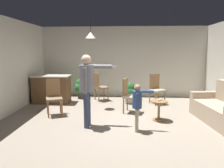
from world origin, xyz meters
TOP-DOWN VIEW (x-y plane):
  - ground at (0.00, 0.00)m, footprint 7.68×7.68m
  - wall_back at (0.00, 3.20)m, footprint 6.40×0.10m
  - couch_floral at (2.52, 0.21)m, footprint 1.04×1.88m
  - kitchen_counter at (-2.45, 1.97)m, footprint 1.26×0.66m
  - side_table_by_couch at (0.94, 0.30)m, footprint 0.44×0.44m
  - person_adult at (-0.82, -0.23)m, footprint 0.84×0.49m
  - person_child at (0.33, -0.45)m, footprint 0.57×0.31m
  - dining_chair_by_counter at (0.19, 0.96)m, footprint 0.53×0.53m
  - dining_chair_near_wall at (1.13, 2.04)m, footprint 0.56×0.56m
  - dining_chair_centre_back at (-1.92, 0.63)m, footprint 0.55×0.55m
  - dining_chair_spare at (-0.83, 2.34)m, footprint 0.57×0.57m
  - potted_plant_corner at (-1.57, 2.73)m, footprint 0.50×0.50m
  - potted_plant_by_wall at (0.23, 2.04)m, footprint 0.47×0.47m
  - spare_remote_on_table at (0.95, 0.31)m, footprint 0.13×0.10m
  - ceiling_light_pendant at (-0.98, 1.44)m, footprint 0.32×0.32m

SIDE VIEW (x-z plane):
  - ground at x=0.00m, z-range 0.00..0.00m
  - side_table_by_couch at x=0.94m, z-range 0.07..0.59m
  - couch_floral at x=2.52m, z-range -0.17..0.83m
  - potted_plant_by_wall at x=0.23m, z-range 0.04..0.75m
  - potted_plant_corner at x=-1.57m, z-range 0.04..0.80m
  - kitchen_counter at x=-2.45m, z-range 0.00..0.95m
  - spare_remote_on_table at x=0.95m, z-range 0.52..0.56m
  - dining_chair_by_counter at x=0.19m, z-range 0.05..1.05m
  - dining_chair_near_wall at x=1.13m, z-range 0.05..1.05m
  - dining_chair_centre_back at x=-1.92m, z-range 0.05..1.05m
  - dining_chair_spare at x=-0.83m, z-range 0.05..1.05m
  - person_child at x=0.33m, z-range 0.13..1.19m
  - person_adult at x=-0.82m, z-range 0.20..1.90m
  - wall_back at x=0.00m, z-range 0.00..2.70m
  - ceiling_light_pendant at x=-0.98m, z-range 1.98..2.53m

